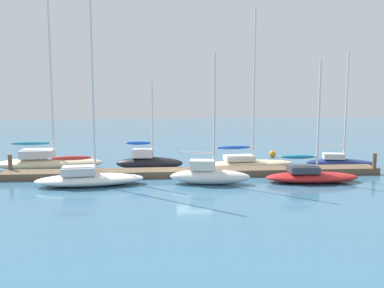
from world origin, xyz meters
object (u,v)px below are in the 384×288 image
object	(u,v)px
sailboat_3	(209,174)
sailboat_5	(311,175)
sailboat_1	(88,177)
sailboat_0	(47,161)
sailboat_2	(149,161)
sailboat_4	(247,161)
sailboat_6	(340,161)
mooring_buoy_orange	(272,154)

from	to	relation	value
sailboat_3	sailboat_5	size ratio (longest dim) A/B	1.05
sailboat_1	sailboat_3	size ratio (longest dim) A/B	1.36
sailboat_5	sailboat_1	bearing A→B (deg)	-178.88
sailboat_0	sailboat_2	xyz separation A→B (m)	(7.63, -0.58, -0.03)
sailboat_4	sailboat_5	xyz separation A→B (m)	(3.07, -5.40, -0.05)
sailboat_3	sailboat_6	bearing A→B (deg)	33.15
sailboat_4	sailboat_6	size ratio (longest dim) A/B	1.35
sailboat_3	sailboat_2	bearing A→B (deg)	134.66
sailboat_1	sailboat_4	distance (m)	12.41
sailboat_3	mooring_buoy_orange	xyz separation A→B (m)	(7.10, 10.44, -0.34)
sailboat_5	sailboat_6	size ratio (longest dim) A/B	0.89
sailboat_2	sailboat_6	distance (m)	14.93
sailboat_3	sailboat_5	distance (m)	6.70
sailboat_2	sailboat_4	size ratio (longest dim) A/B	0.55
sailboat_5	sailboat_6	bearing A→B (deg)	52.55
sailboat_1	sailboat_4	bearing A→B (deg)	18.89
sailboat_1	sailboat_5	world-z (taller)	sailboat_1
sailboat_2	sailboat_4	bearing A→B (deg)	3.64
sailboat_4	mooring_buoy_orange	xyz separation A→B (m)	(3.47, 5.10, -0.24)
sailboat_3	sailboat_6	world-z (taller)	sailboat_6
sailboat_5	sailboat_6	distance (m)	6.70
sailboat_0	mooring_buoy_orange	distance (m)	19.23
sailboat_6	mooring_buoy_orange	bearing A→B (deg)	137.60
sailboat_3	sailboat_0	bearing A→B (deg)	161.10
sailboat_4	sailboat_6	bearing A→B (deg)	-7.61
sailboat_2	sailboat_4	distance (m)	7.59
sailboat_1	sailboat_6	world-z (taller)	sailboat_1
sailboat_1	sailboat_4	world-z (taller)	sailboat_4
sailboat_3	sailboat_6	xyz separation A→B (m)	(10.97, 5.10, -0.12)
sailboat_0	mooring_buoy_orange	size ratio (longest dim) A/B	22.28
sailboat_3	mooring_buoy_orange	world-z (taller)	sailboat_3
sailboat_1	mooring_buoy_orange	bearing A→B (deg)	29.17
sailboat_2	sailboat_3	xyz separation A→B (m)	(3.96, -5.36, -0.01)
sailboat_5	mooring_buoy_orange	distance (m)	10.51
sailboat_0	sailboat_5	xyz separation A→B (m)	(18.29, -6.00, -0.18)
sailboat_2	sailboat_6	xyz separation A→B (m)	(14.93, -0.26, -0.13)
sailboat_2	mooring_buoy_orange	distance (m)	12.17
sailboat_4	sailboat_6	world-z (taller)	sailboat_4
sailboat_2	mooring_buoy_orange	xyz separation A→B (m)	(11.06, 5.08, -0.35)
sailboat_1	sailboat_2	distance (m)	6.35
sailboat_3	sailboat_5	xyz separation A→B (m)	(6.70, -0.06, -0.15)
sailboat_0	mooring_buoy_orange	bearing A→B (deg)	10.90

